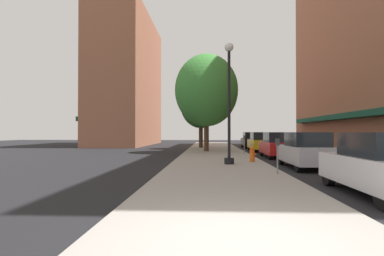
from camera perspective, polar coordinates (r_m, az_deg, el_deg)
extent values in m
plane|color=black|center=(23.15, 14.21, -4.84)|extent=(90.00, 90.00, 0.00)
cube|color=gray|center=(23.70, 4.17, -4.61)|extent=(4.80, 50.00, 0.12)
cube|color=#144C38|center=(29.33, 27.45, 2.15)|extent=(0.90, 34.00, 0.50)
cube|color=#9E6047|center=(43.45, -11.19, 8.02)|extent=(6.00, 18.00, 16.53)
cube|color=#144C38|center=(43.90, -15.46, 1.17)|extent=(0.90, 15.30, 0.50)
cylinder|color=black|center=(15.78, 6.58, -5.80)|extent=(0.48, 0.48, 0.30)
cylinder|color=black|center=(15.78, 6.57, 4.20)|extent=(0.14, 0.14, 5.20)
sphere|color=silver|center=(16.25, 6.55, 14.01)|extent=(0.44, 0.44, 0.44)
cylinder|color=#E05614|center=(17.22, 10.59, -4.84)|extent=(0.26, 0.26, 0.62)
sphere|color=#E05614|center=(17.20, 10.59, -3.64)|extent=(0.24, 0.24, 0.24)
cylinder|color=#E05614|center=(17.23, 11.05, -4.53)|extent=(0.12, 0.10, 0.10)
cylinder|color=slate|center=(12.45, 14.88, -5.41)|extent=(0.06, 0.06, 1.05)
cube|color=#33383D|center=(12.41, 14.87, -2.40)|extent=(0.14, 0.09, 0.26)
cylinder|color=slate|center=(23.29, 9.26, -3.23)|extent=(0.06, 0.06, 1.05)
cube|color=#33383D|center=(23.27, 9.25, -1.62)|extent=(0.14, 0.09, 0.26)
cylinder|color=#422D1E|center=(26.33, 2.56, -0.78)|extent=(0.40, 0.40, 3.04)
ellipsoid|color=#387F33|center=(26.55, 2.56, 6.69)|extent=(5.15, 5.15, 5.93)
cylinder|color=#422D1E|center=(32.15, 1.57, -1.02)|extent=(0.40, 0.40, 2.76)
ellipsoid|color=#235B23|center=(32.26, 1.57, 4.16)|extent=(4.09, 4.09, 4.71)
cylinder|color=black|center=(10.99, 23.00, -7.71)|extent=(0.22, 0.64, 0.64)
cylinder|color=black|center=(11.61, 30.31, -7.29)|extent=(0.22, 0.64, 0.64)
cube|color=silver|center=(9.81, 30.55, -6.64)|extent=(1.80, 4.30, 0.76)
cylinder|color=black|center=(17.23, 15.50, -5.18)|extent=(0.22, 0.64, 0.64)
cylinder|color=black|center=(17.64, 20.47, -5.06)|extent=(0.22, 0.64, 0.64)
cylinder|color=black|center=(14.14, 18.34, -6.16)|extent=(0.22, 0.64, 0.64)
cylinder|color=black|center=(14.63, 24.27, -5.95)|extent=(0.22, 0.64, 0.64)
cube|color=#B2B2BA|center=(15.86, 19.52, -4.40)|extent=(1.80, 4.30, 0.76)
cube|color=black|center=(15.69, 19.66, -1.88)|extent=(1.56, 2.20, 0.64)
cylinder|color=black|center=(23.25, 12.19, -4.03)|extent=(0.22, 0.64, 0.64)
cylinder|color=black|center=(23.55, 15.95, -3.98)|extent=(0.22, 0.64, 0.64)
cylinder|color=black|center=(20.11, 13.66, -4.55)|extent=(0.22, 0.64, 0.64)
cylinder|color=black|center=(20.46, 17.97, -4.47)|extent=(0.22, 0.64, 0.64)
cube|color=red|center=(21.81, 14.89, -3.40)|extent=(1.80, 4.30, 0.76)
cube|color=black|center=(21.64, 14.97, -1.57)|extent=(1.56, 2.20, 0.64)
cylinder|color=black|center=(30.04, 10.08, -3.29)|extent=(0.22, 0.64, 0.64)
cylinder|color=black|center=(30.27, 13.01, -3.26)|extent=(0.22, 0.64, 0.64)
cylinder|color=black|center=(26.87, 10.93, -3.59)|extent=(0.22, 0.64, 0.64)
cylinder|color=black|center=(27.13, 14.20, -3.55)|extent=(0.22, 0.64, 0.64)
cube|color=gold|center=(28.55, 12.03, -2.77)|extent=(1.80, 4.30, 0.76)
cube|color=black|center=(28.39, 12.08, -1.37)|extent=(1.56, 2.20, 0.64)
cylinder|color=black|center=(36.10, 8.87, -2.86)|extent=(0.22, 0.64, 0.64)
cylinder|color=black|center=(36.30, 11.32, -2.84)|extent=(0.22, 0.64, 0.64)
cylinder|color=black|center=(32.92, 9.44, -3.06)|extent=(0.22, 0.64, 0.64)
cylinder|color=black|center=(33.14, 12.13, -3.04)|extent=(0.22, 0.64, 0.64)
cube|color=black|center=(34.59, 10.43, -2.42)|extent=(1.80, 4.30, 0.76)
cube|color=black|center=(34.43, 10.46, -1.26)|extent=(1.56, 2.20, 0.64)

